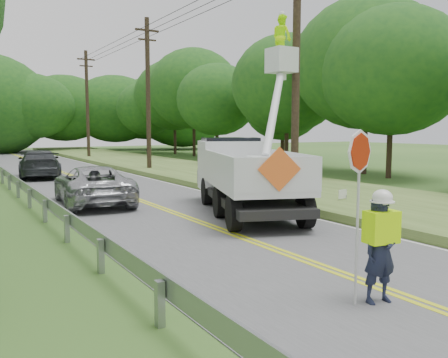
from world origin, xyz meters
TOP-DOWN VIEW (x-y plane):
  - ground at (0.00, 0.00)m, footprint 140.00×140.00m
  - road at (0.00, 14.00)m, footprint 7.20×96.00m
  - guardrail at (-4.02, 14.91)m, footprint 0.18×48.00m
  - utility_poles at (5.00, 17.02)m, footprint 1.60×43.30m
  - tall_grass_verge at (7.10, 14.00)m, footprint 7.00×96.00m
  - treeline_right at (15.71, 24.88)m, footprint 10.56×54.85m
  - flagger at (-0.60, -0.01)m, footprint 1.13×0.51m
  - bucket_truck at (2.61, 8.98)m, footprint 4.95×7.64m
  - suv_silver at (-1.87, 12.65)m, footprint 2.96×5.52m
  - suv_darkgrey at (-1.86, 24.20)m, footprint 3.03×5.85m
  - yard_sign at (5.76, 7.15)m, footprint 0.47×0.11m

SIDE VIEW (x-z plane):
  - ground at x=0.00m, z-range 0.00..0.00m
  - road at x=0.00m, z-range 0.00..0.02m
  - tall_grass_verge at x=7.10m, z-range 0.00..0.30m
  - yard_sign at x=5.76m, z-range 0.15..0.83m
  - guardrail at x=-4.02m, z-range 0.17..0.94m
  - suv_silver at x=-1.87m, z-range 0.02..1.49m
  - suv_darkgrey at x=-1.86m, z-range 0.02..1.64m
  - flagger at x=-0.60m, z-range -0.39..2.48m
  - bucket_truck at x=2.61m, z-range -1.93..5.13m
  - utility_poles at x=5.00m, z-range 0.27..10.27m
  - treeline_right at x=15.71m, z-range 0.72..11.85m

